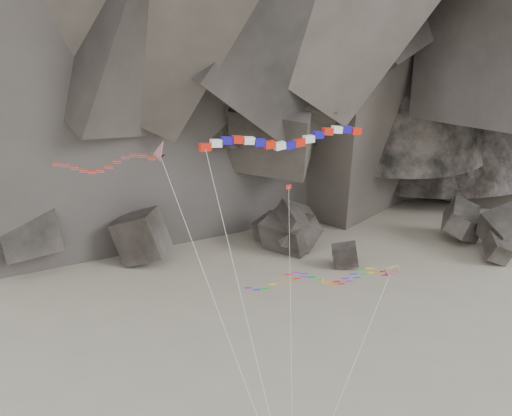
{
  "coord_description": "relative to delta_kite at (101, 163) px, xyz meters",
  "views": [
    {
      "loc": [
        -8.46,
        -43.23,
        33.18
      ],
      "look_at": [
        -1.04,
        6.0,
        16.55
      ],
      "focal_mm": 45.0,
      "sensor_mm": 36.0,
      "label": 1
    }
  ],
  "objects": [
    {
      "name": "delta_kite",
      "position": [
        0.0,
        0.0,
        0.0
      ],
      "size": [
        15.2,
        12.46,
        22.22
      ],
      "rotation": [
        0.0,
        0.0,
        0.32
      ],
      "color": "red",
      "rests_on": "ground"
    },
    {
      "name": "banner_kite",
      "position": [
        13.13,
        1.54,
        0.86
      ],
      "size": [
        12.81,
        15.62,
        22.13
      ],
      "rotation": [
        0.0,
        0.0,
        0.27
      ],
      "color": "red",
      "rests_on": "ground"
    },
    {
      "name": "pennant_kite",
      "position": [
        12.78,
        -2.9,
        -7.1
      ],
      "size": [
        2.06,
        12.4,
        18.37
      ],
      "rotation": [
        0.0,
        0.0,
        0.52
      ],
      "color": "red",
      "rests_on": "ground"
    },
    {
      "name": "boulder_field",
      "position": [
        7.86,
        35.09,
        -19.6
      ],
      "size": [
        82.53,
        18.2,
        9.8
      ],
      "color": "#47423F",
      "rests_on": "ground"
    },
    {
      "name": "parafoil_kite",
      "position": [
        15.67,
        1.13,
        -10.25
      ],
      "size": [
        12.84,
        13.52,
        11.11
      ],
      "rotation": [
        0.0,
        0.0,
        0.14
      ],
      "color": "#BDD30B",
      "rests_on": "ground"
    }
  ]
}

